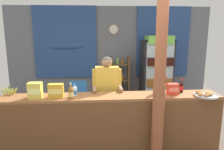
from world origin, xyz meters
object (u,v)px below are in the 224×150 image
object	(u,v)px
shopkeeper	(107,88)
snack_box_choco_powder	(56,91)
drink_fridge	(157,70)
soda_bottle_water	(75,91)
soda_bottle_orange_soda	(158,85)
bottle_shelf_rack	(120,82)
plastic_lawn_chair	(78,97)
timber_post	(159,87)
soda_bottle_iced_tea	(71,92)
snack_box_instant_noodle	(35,90)
banana_bunch	(10,91)
soda_bottle_cola	(181,87)
stall_counter	(112,120)
pastry_tray	(206,95)
snack_box_crackers	(173,89)

from	to	relation	value
shopkeeper	snack_box_choco_powder	world-z (taller)	shopkeeper
drink_fridge	soda_bottle_water	xyz separation A→B (m)	(-1.91, -1.90, 0.02)
shopkeeper	soda_bottle_orange_soda	size ratio (longest dim) A/B	4.64
bottle_shelf_rack	plastic_lawn_chair	world-z (taller)	bottle_shelf_rack
snack_box_choco_powder	timber_post	bearing A→B (deg)	-10.80
soda_bottle_orange_soda	soda_bottle_iced_tea	bearing A→B (deg)	-171.21
snack_box_instant_noodle	banana_bunch	bearing A→B (deg)	154.35
soda_bottle_cola	snack_box_choco_powder	world-z (taller)	soda_bottle_cola
soda_bottle_iced_tea	snack_box_instant_noodle	distance (m)	0.57
stall_counter	bottle_shelf_rack	xyz separation A→B (m)	(0.37, 2.19, 0.13)
stall_counter	banana_bunch	bearing A→B (deg)	170.66
pastry_tray	shopkeeper	bearing A→B (deg)	159.57
soda_bottle_iced_tea	snack_box_choco_powder	world-z (taller)	soda_bottle_iced_tea
plastic_lawn_chair	drink_fridge	bearing A→B (deg)	10.57
soda_bottle_iced_tea	banana_bunch	xyz separation A→B (m)	(-1.04, 0.32, -0.05)
soda_bottle_cola	snack_box_instant_noodle	bearing A→B (deg)	-176.49
pastry_tray	soda_bottle_water	bearing A→B (deg)	175.15
banana_bunch	timber_post	bearing A→B (deg)	-12.43
soda_bottle_water	snack_box_crackers	size ratio (longest dim) A/B	1.13
banana_bunch	snack_box_instant_noodle	bearing A→B (deg)	-25.65
timber_post	snack_box_instant_noodle	bearing A→B (deg)	171.19
plastic_lawn_chair	soda_bottle_orange_soda	xyz separation A→B (m)	(1.47, -1.48, 0.64)
shopkeeper	soda_bottle_water	xyz separation A→B (m)	(-0.55, -0.41, 0.08)
soda_bottle_water	pastry_tray	size ratio (longest dim) A/B	0.53
snack_box_choco_powder	banana_bunch	distance (m)	0.83
bottle_shelf_rack	plastic_lawn_chair	xyz separation A→B (m)	(-1.05, -0.54, -0.23)
soda_bottle_water	snack_box_instant_noodle	world-z (taller)	snack_box_instant_noodle
drink_fridge	soda_bottle_cola	bearing A→B (deg)	-92.93
snack_box_crackers	snack_box_choco_powder	bearing A→B (deg)	-178.98
soda_bottle_water	pastry_tray	world-z (taller)	soda_bottle_water
bottle_shelf_rack	snack_box_instant_noodle	size ratio (longest dim) A/B	5.58
soda_bottle_water	snack_box_instant_noodle	size ratio (longest dim) A/B	0.83
drink_fridge	banana_bunch	bearing A→B (deg)	-149.67
bottle_shelf_rack	banana_bunch	world-z (taller)	bottle_shelf_rack
plastic_lawn_chair	snack_box_choco_powder	xyz separation A→B (m)	(-0.21, -1.60, 0.61)
soda_bottle_iced_tea	soda_bottle_water	distance (m)	0.18
soda_bottle_iced_tea	soda_bottle_water	world-z (taller)	soda_bottle_iced_tea
stall_counter	banana_bunch	size ratio (longest dim) A/B	13.30
soda_bottle_iced_tea	snack_box_choco_powder	xyz separation A→B (m)	(-0.24, 0.10, 0.00)
bottle_shelf_rack	snack_box_choco_powder	distance (m)	2.51
stall_counter	shopkeeper	distance (m)	0.67
plastic_lawn_chair	snack_box_crackers	world-z (taller)	snack_box_crackers
timber_post	soda_bottle_iced_tea	world-z (taller)	timber_post
shopkeeper	drink_fridge	bearing A→B (deg)	47.66
soda_bottle_cola	timber_post	bearing A→B (deg)	-139.97
bottle_shelf_rack	snack_box_crackers	distance (m)	2.23
banana_bunch	snack_box_crackers	bearing A→B (deg)	-3.99
snack_box_instant_noodle	snack_box_choco_powder	bearing A→B (deg)	1.21
drink_fridge	bottle_shelf_rack	xyz separation A→B (m)	(-0.94, 0.17, -0.33)
plastic_lawn_chair	snack_box_instant_noodle	world-z (taller)	snack_box_instant_noodle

